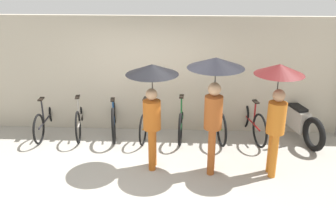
# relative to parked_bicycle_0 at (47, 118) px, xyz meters

# --- Properties ---
(ground_plane) EXTENTS (30.00, 30.00, 0.00)m
(ground_plane) POSITION_rel_parked_bicycle_0_xyz_m (2.27, -1.78, -0.35)
(ground_plane) COLOR #9E998E
(back_wall) EXTENTS (13.52, 0.12, 2.58)m
(back_wall) POSITION_rel_parked_bicycle_0_xyz_m (2.27, 0.33, 0.94)
(back_wall) COLOR #B2A893
(back_wall) RESTS_ON ground
(parked_bicycle_0) EXTENTS (0.44, 1.74, 1.07)m
(parked_bicycle_0) POSITION_rel_parked_bicycle_0_xyz_m (0.00, 0.00, 0.00)
(parked_bicycle_0) COLOR black
(parked_bicycle_0) RESTS_ON ground
(parked_bicycle_1) EXTENTS (0.48, 1.75, 1.06)m
(parked_bicycle_1) POSITION_rel_parked_bicycle_0_xyz_m (0.76, 0.05, 0.02)
(parked_bicycle_1) COLOR black
(parked_bicycle_1) RESTS_ON ground
(parked_bicycle_2) EXTENTS (0.48, 1.78, 0.97)m
(parked_bicycle_2) POSITION_rel_parked_bicycle_0_xyz_m (1.51, 0.04, 0.05)
(parked_bicycle_2) COLOR black
(parked_bicycle_2) RESTS_ON ground
(parked_bicycle_3) EXTENTS (0.44, 1.64, 1.10)m
(parked_bicycle_3) POSITION_rel_parked_bicycle_0_xyz_m (2.27, -0.01, 0.01)
(parked_bicycle_3) COLOR black
(parked_bicycle_3) RESTS_ON ground
(parked_bicycle_4) EXTENTS (0.44, 1.79, 1.07)m
(parked_bicycle_4) POSITION_rel_parked_bicycle_0_xyz_m (3.03, 0.06, 0.02)
(parked_bicycle_4) COLOR black
(parked_bicycle_4) RESTS_ON ground
(parked_bicycle_5) EXTENTS (0.47, 1.68, 1.08)m
(parked_bicycle_5) POSITION_rel_parked_bicycle_0_xyz_m (3.78, 0.01, 0.03)
(parked_bicycle_5) COLOR black
(parked_bicycle_5) RESTS_ON ground
(parked_bicycle_6) EXTENTS (0.53, 1.70, 0.96)m
(parked_bicycle_6) POSITION_rel_parked_bicycle_0_xyz_m (4.54, 0.02, 0.03)
(parked_bicycle_6) COLOR black
(parked_bicycle_6) RESTS_ON ground
(pedestrian_leading) EXTENTS (0.94, 0.94, 1.96)m
(pedestrian_leading) POSITION_rel_parked_bicycle_0_xyz_m (2.51, -1.34, 1.17)
(pedestrian_leading) COLOR #B25619
(pedestrian_leading) RESTS_ON ground
(pedestrian_center) EXTENTS (0.99, 0.99, 2.12)m
(pedestrian_center) POSITION_rel_parked_bicycle_0_xyz_m (3.60, -1.44, 1.30)
(pedestrian_center) COLOR #9E4C1E
(pedestrian_center) RESTS_ON ground
(pedestrian_trailing) EXTENTS (0.85, 0.85, 2.03)m
(pedestrian_trailing) POSITION_rel_parked_bicycle_0_xyz_m (4.67, -1.49, 1.17)
(pedestrian_trailing) COLOR #C66B1E
(pedestrian_trailing) RESTS_ON ground
(motorcycle) EXTENTS (0.83, 2.06, 0.92)m
(motorcycle) POSITION_rel_parked_bicycle_0_xyz_m (5.52, 0.09, 0.04)
(motorcycle) COLOR black
(motorcycle) RESTS_ON ground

